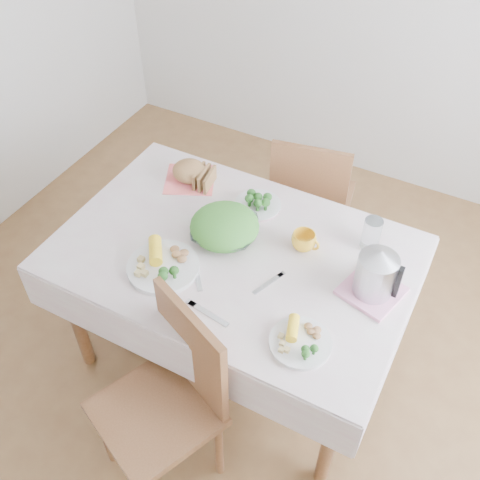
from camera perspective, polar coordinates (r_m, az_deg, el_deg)
The scene contains 18 objects.
floor at distance 2.98m, azimuth -0.53°, elevation -11.34°, with size 3.60×3.60×0.00m, color brown.
dining_table at distance 2.68m, azimuth -0.58°, elevation -6.88°, with size 1.40×0.90×0.75m, color brown.
tablecloth at distance 2.39m, azimuth -0.65°, elevation -1.23°, with size 1.50×1.00×0.01m, color beige.
chair_near at distance 2.30m, azimuth -8.60°, elevation -16.95°, with size 0.43×0.43×0.94m, color brown.
chair_far at distance 3.12m, azimuth 7.36°, elevation 4.37°, with size 0.42×0.42×0.92m, color brown.
salad_bowl at distance 2.42m, azimuth -1.56°, elevation 0.89°, with size 0.28×0.28×0.07m, color white.
dinner_plate_left at distance 2.33m, azimuth -7.80°, elevation -2.78°, with size 0.30×0.30×0.03m, color white.
dinner_plate_right at distance 2.09m, azimuth 6.15°, elevation -10.33°, with size 0.23×0.23×0.02m, color white.
broccoli_plate at distance 2.58m, azimuth 1.81°, elevation 3.54°, with size 0.22×0.22×0.02m, color beige.
napkin at distance 2.75m, azimuth -5.10°, elevation 6.15°, with size 0.24×0.24×0.00m, color #FF6C6A.
bread_loaf at distance 2.72m, azimuth -5.18°, elevation 7.07°, with size 0.17×0.16×0.10m, color olive.
yellow_mug at distance 2.38m, azimuth 6.48°, elevation -0.10°, with size 0.10×0.10×0.08m, color yellow.
glass_tumbler at distance 2.42m, azimuth 13.17°, elevation 0.48°, with size 0.08×0.08×0.15m, color white.
pink_tray at distance 2.29m, azimuth 13.20°, elevation -5.06°, with size 0.22×0.22×0.02m, color pink.
electric_kettle at distance 2.20m, azimuth 13.68°, elevation -3.17°, with size 0.16×0.16×0.22m, color #B2B5BA.
fork_left at distance 2.30m, azimuth -4.39°, elevation -3.57°, with size 0.02×0.18×0.00m, color silver.
fork_right at distance 2.26m, azimuth 2.89°, elevation -4.41°, with size 0.02×0.16×0.00m, color silver.
knife at distance 2.17m, azimuth -3.26°, elevation -7.47°, with size 0.02×0.19×0.00m, color silver.
Camera 1 is at (0.80, -1.45, 2.48)m, focal length 42.00 mm.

